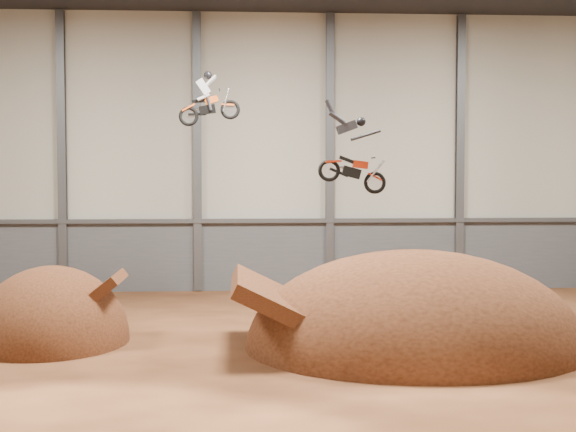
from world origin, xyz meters
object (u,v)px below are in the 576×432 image
Objects in this scene: fmx_rider_b at (349,148)px; landing_ramp at (414,347)px; takeoff_ramp at (51,343)px; fmx_rider_a at (211,95)px.

landing_ramp is at bearing -22.24° from fmx_rider_b.
takeoff_ramp is 1.95× the size of fmx_rider_b.
fmx_rider_a reaches higher than takeoff_ramp.
landing_ramp reaches higher than takeoff_ramp.
landing_ramp is 12.37m from fmx_rider_a.
fmx_rider_b is at bearing -37.90° from fmx_rider_a.
fmx_rider_a is at bearing 30.79° from takeoff_ramp.
landing_ramp is 7.20m from fmx_rider_b.
takeoff_ramp is at bearing -149.02° from fmx_rider_a.
takeoff_ramp is at bearing 178.29° from fmx_rider_b.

